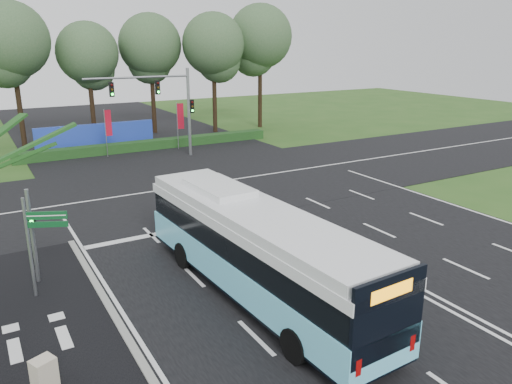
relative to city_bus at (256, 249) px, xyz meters
The scene contains 15 objects.
ground 6.07m from the city_bus, 26.22° to the left, with size 120.00×120.00×0.00m, color #2A531B.
road_main 6.06m from the city_bus, 26.22° to the left, with size 20.00×120.00×0.04m, color black.
road_cross 15.56m from the city_bus, 70.36° to the left, with size 120.00×14.00×0.05m, color black.
bike_path 7.53m from the city_bus, behind, with size 5.00×18.00×0.06m, color black.
kerb_strip 5.23m from the city_bus, behind, with size 0.25×18.00×0.12m, color gray.
city_bus is the anchor object (origin of this frame).
pedestrian_signal 8.43m from the city_bus, 143.15° to the left, with size 0.34×0.43×3.76m.
street_sign 7.70m from the city_bus, 150.63° to the left, with size 1.36×0.68×3.79m.
utility_cabinet 7.76m from the city_bus, 167.07° to the right, with size 0.57×0.48×0.96m, color beige.
banner_flag_left 25.89m from the city_bus, 86.98° to the left, with size 0.57×0.14×3.87m.
banner_flag_mid 26.82m from the city_bus, 73.87° to the left, with size 0.59×0.16×4.04m.
traffic_light_gantry 23.85m from the city_bus, 76.81° to the left, with size 8.41×0.28×7.00m.
hedge 27.59m from the city_bus, 79.13° to the left, with size 22.00×1.20×0.80m, color #173A15.
blue_hoarding 29.59m from the city_bus, 87.68° to the left, with size 10.00×0.30×2.20m, color #213EB6.
eucalyptus_row 34.30m from the city_bus, 83.91° to the left, with size 41.80×8.82×12.82m.
Camera 1 is at (-13.43, -16.78, 8.90)m, focal length 35.00 mm.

